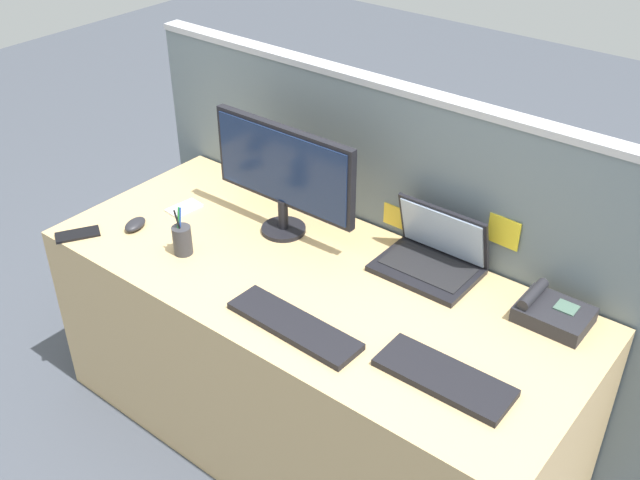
% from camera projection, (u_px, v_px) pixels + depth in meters
% --- Properties ---
extents(ground_plane, '(10.00, 10.00, 0.00)m').
position_uv_depth(ground_plane, '(312.00, 430.00, 2.87)').
color(ground_plane, '#424751').
extents(desk, '(1.88, 0.79, 0.73)m').
position_uv_depth(desk, '(311.00, 359.00, 2.67)').
color(desk, tan).
rests_on(desk, ground_plane).
extents(cubicle_divider, '(2.18, 0.08, 1.28)m').
position_uv_depth(cubicle_divider, '(384.00, 243.00, 2.81)').
color(cubicle_divider, slate).
rests_on(cubicle_divider, ground_plane).
extents(desktop_monitor, '(0.60, 0.16, 0.41)m').
position_uv_depth(desktop_monitor, '(283.00, 171.00, 2.58)').
color(desktop_monitor, black).
rests_on(desktop_monitor, desk).
extents(laptop, '(0.33, 0.25, 0.22)m').
position_uv_depth(laptop, '(433.00, 255.00, 2.49)').
color(laptop, black).
rests_on(laptop, desk).
extents(desk_phone, '(0.21, 0.17, 0.09)m').
position_uv_depth(desk_phone, '(552.00, 313.00, 2.26)').
color(desk_phone, '#232328').
rests_on(desk_phone, desk).
extents(keyboard_main, '(0.45, 0.14, 0.02)m').
position_uv_depth(keyboard_main, '(294.00, 326.00, 2.24)').
color(keyboard_main, black).
rests_on(keyboard_main, desk).
extents(keyboard_spare, '(0.39, 0.15, 0.02)m').
position_uv_depth(keyboard_spare, '(444.00, 377.00, 2.05)').
color(keyboard_spare, black).
rests_on(keyboard_spare, desk).
extents(computer_mouse_right_hand, '(0.09, 0.11, 0.03)m').
position_uv_depth(computer_mouse_right_hand, '(135.00, 224.00, 2.72)').
color(computer_mouse_right_hand, '#232328').
rests_on(computer_mouse_right_hand, desk).
extents(pen_cup, '(0.07, 0.07, 0.18)m').
position_uv_depth(pen_cup, '(182.00, 240.00, 2.56)').
color(pen_cup, '#333338').
rests_on(pen_cup, desk).
extents(cell_phone_white_slab, '(0.09, 0.14, 0.01)m').
position_uv_depth(cell_phone_white_slab, '(184.00, 208.00, 2.84)').
color(cell_phone_white_slab, silver).
rests_on(cell_phone_white_slab, desk).
extents(cell_phone_black_slab, '(0.14, 0.17, 0.01)m').
position_uv_depth(cell_phone_black_slab, '(78.00, 234.00, 2.68)').
color(cell_phone_black_slab, black).
rests_on(cell_phone_black_slab, desk).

